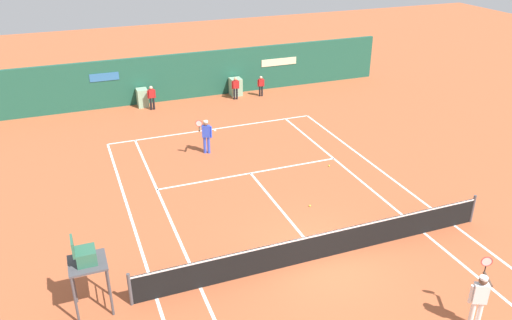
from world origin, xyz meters
The scene contains 11 objects.
ground_plane centered at (0.00, 0.58, 0.00)m, with size 80.00×80.00×0.01m.
tennis_net centered at (0.00, 0.00, 0.51)m, with size 12.10×0.10×1.07m.
sponsor_back_wall centered at (0.02, 16.97, 1.30)m, with size 25.00×1.02×2.68m.
umpire_chair centered at (-7.00, 0.22, 1.60)m, with size 1.00×1.00×2.38m.
player_on_baseline centered at (-1.16, 9.02, 0.96)m, with size 0.81×0.64×1.82m.
player_near_side centered at (2.40, -4.13, 0.99)m, with size 0.84×0.66×1.87m.
ball_kid_right_post centered at (4.17, 15.71, 0.72)m, with size 0.41×0.21×1.24m.
ball_kid_left_post centered at (2.57, 15.71, 0.77)m, with size 0.44×0.21×1.34m.
ball_kid_centre_post centered at (-2.36, 15.71, 0.79)m, with size 0.46×0.19×1.38m.
tennis_ball_mid_court centered at (3.42, 5.76, 0.03)m, with size 0.07×0.07×0.07m, color #CCE033.
tennis_ball_by_sideline centered at (1.11, 3.01, 0.03)m, with size 0.07×0.07×0.07m, color #CCE033.
Camera 1 is at (-6.84, -11.89, 10.02)m, focal length 36.28 mm.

